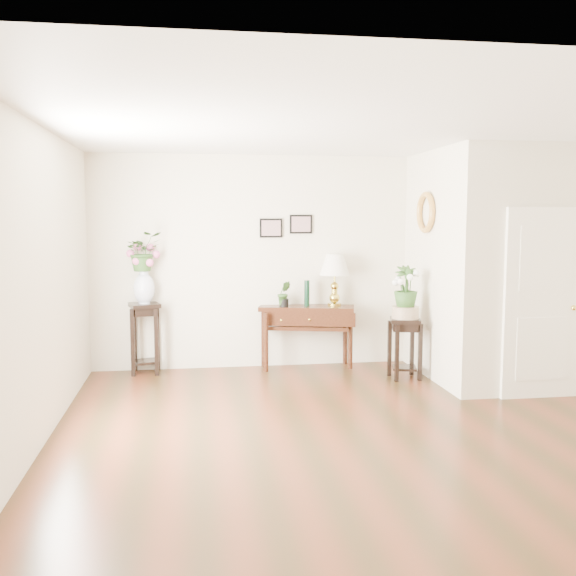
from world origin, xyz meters
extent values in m
cube|color=#562715|center=(0.00, 0.00, 0.00)|extent=(6.00, 5.50, 0.02)
cube|color=white|center=(0.00, 0.00, 2.80)|extent=(6.00, 5.50, 0.02)
cube|color=beige|center=(0.00, 2.75, 1.40)|extent=(6.00, 0.02, 2.80)
cube|color=beige|center=(0.00, -2.75, 1.40)|extent=(6.00, 0.02, 2.80)
cube|color=beige|center=(-3.00, 0.00, 1.40)|extent=(0.02, 5.50, 2.80)
cube|color=beige|center=(2.10, 1.77, 1.40)|extent=(1.80, 1.95, 2.80)
cube|color=white|center=(2.10, 0.78, 1.05)|extent=(0.90, 0.05, 2.10)
cube|color=black|center=(-0.65, 2.73, 1.85)|extent=(0.30, 0.02, 0.25)
cube|color=black|center=(-0.25, 2.73, 1.90)|extent=(0.30, 0.02, 0.25)
torus|color=gold|center=(1.16, 1.90, 2.05)|extent=(0.07, 0.51, 0.51)
cube|color=black|center=(-0.20, 2.57, 0.41)|extent=(1.31, 0.71, 0.83)
cube|color=gold|center=(0.18, 2.57, 1.18)|extent=(0.48, 0.48, 0.69)
cylinder|color=black|center=(-0.20, 2.57, 1.00)|extent=(0.08, 0.08, 0.34)
imported|color=#2A521F|center=(-0.50, 2.57, 0.99)|extent=(0.18, 0.15, 0.32)
cube|color=black|center=(-2.29, 2.57, 0.45)|extent=(0.43, 0.43, 0.90)
imported|color=#2A521F|center=(-2.29, 2.57, 1.55)|extent=(0.56, 0.53, 0.50)
cube|color=black|center=(0.90, 1.82, 0.38)|extent=(0.43, 0.43, 0.75)
cylinder|color=tan|center=(0.90, 1.82, 0.83)|extent=(0.43, 0.43, 0.15)
imported|color=#2A521F|center=(0.90, 1.82, 1.14)|extent=(0.31, 0.31, 0.53)
camera|label=1|loc=(-1.70, -5.68, 1.98)|focal=40.00mm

